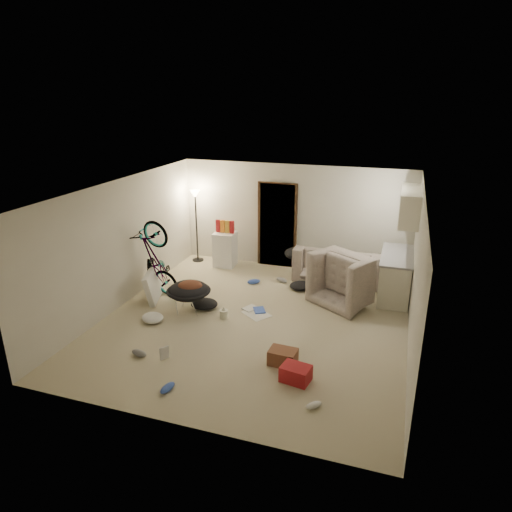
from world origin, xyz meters
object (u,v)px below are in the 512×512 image
(sofa, at_px, (337,269))
(drink_case_a, at_px, (283,357))
(bicycle, at_px, (157,275))
(drink_case_b, at_px, (296,374))
(floor_lamp, at_px, (196,211))
(mini_fridge, at_px, (225,249))
(kitchen_counter, at_px, (395,276))
(saucer_chair, at_px, (189,294))
(tv_box, at_px, (153,285))
(juicer, at_px, (224,313))
(armchair, at_px, (353,282))

(sofa, bearing_deg, drink_case_a, 86.49)
(bicycle, relative_size, drink_case_b, 4.06)
(floor_lamp, relative_size, mini_fridge, 2.15)
(kitchen_counter, height_order, saucer_chair, kitchen_counter)
(bicycle, xyz_separation_m, tv_box, (0.00, -0.15, -0.15))
(floor_lamp, distance_m, bicycle, 2.36)
(kitchen_counter, bearing_deg, bicycle, -161.88)
(mini_fridge, distance_m, saucer_chair, 2.58)
(sofa, height_order, bicycle, bicycle)
(bicycle, height_order, tv_box, bicycle)
(floor_lamp, distance_m, juicer, 3.49)
(mini_fridge, distance_m, juicer, 2.83)
(mini_fridge, distance_m, drink_case_a, 4.52)
(floor_lamp, xyz_separation_m, armchair, (4.02, -1.12, -0.92))
(sofa, relative_size, drink_case_a, 4.49)
(saucer_chair, height_order, juicer, saucer_chair)
(drink_case_a, bearing_deg, sofa, 88.68)
(kitchen_counter, bearing_deg, tv_box, -160.23)
(armchair, xyz_separation_m, drink_case_a, (-0.74, -2.74, -0.27))
(drink_case_b, bearing_deg, armchair, 91.79)
(bicycle, distance_m, tv_box, 0.21)
(kitchen_counter, relative_size, mini_fridge, 1.78)
(bicycle, xyz_separation_m, juicer, (1.71, -0.52, -0.36))
(floor_lamp, bearing_deg, bicycle, -87.39)
(floor_lamp, distance_m, mini_fridge, 1.19)
(bicycle, height_order, juicer, bicycle)
(floor_lamp, distance_m, kitchen_counter, 4.95)
(sofa, xyz_separation_m, juicer, (-1.75, -2.52, -0.19))
(bicycle, distance_m, drink_case_b, 4.05)
(sofa, bearing_deg, mini_fridge, -1.11)
(drink_case_a, bearing_deg, juicer, 145.05)
(floor_lamp, bearing_deg, sofa, -3.21)
(kitchen_counter, height_order, sofa, kitchen_counter)
(armchair, xyz_separation_m, tv_box, (-3.92, -1.23, -0.09))
(juicer, bearing_deg, tv_box, 167.86)
(juicer, bearing_deg, mini_fridge, 111.25)
(mini_fridge, bearing_deg, floor_lamp, 170.32)
(drink_case_b, bearing_deg, sofa, 100.01)
(tv_box, distance_m, drink_case_b, 3.96)
(mini_fridge, height_order, drink_case_b, mini_fridge)
(kitchen_counter, relative_size, juicer, 6.45)
(sofa, xyz_separation_m, drink_case_b, (0.01, -4.04, -0.16))
(mini_fridge, bearing_deg, drink_case_a, -59.11)
(kitchen_counter, distance_m, bicycle, 4.98)
(drink_case_a, height_order, juicer, drink_case_a)
(drink_case_a, distance_m, juicer, 1.86)
(mini_fridge, distance_m, drink_case_b, 5.00)
(kitchen_counter, distance_m, juicer, 3.67)
(kitchen_counter, distance_m, saucer_chair, 4.27)
(armchair, height_order, tv_box, armchair)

